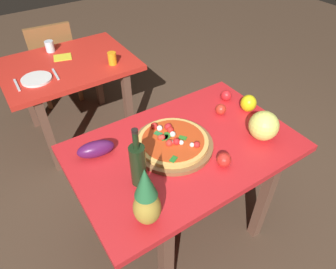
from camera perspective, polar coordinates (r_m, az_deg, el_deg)
name	(u,v)px	position (r m, az deg, el deg)	size (l,w,h in m)	color
ground_plane	(181,219)	(2.25, 2.45, -15.63)	(10.00, 10.00, 0.00)	#4C3828
display_table	(184,157)	(1.76, 3.03, -4.29)	(1.25, 0.82, 0.72)	brown
background_table	(70,74)	(2.67, -18.06, 10.75)	(1.03, 0.78, 0.72)	brown
dining_chair	(53,59)	(3.27, -20.77, 13.16)	(0.43, 0.43, 0.85)	brown
pizza_board	(173,145)	(1.68, 0.93, -1.90)	(0.45, 0.45, 0.03)	brown
pizza	(173,140)	(1.67, 0.87, -1.12)	(0.39, 0.39, 0.06)	#DFAF56
wine_bottle	(138,164)	(1.43, -5.69, -5.56)	(0.08, 0.08, 0.34)	black
pineapple_left	(146,199)	(1.27, -4.08, -12.06)	(0.12, 0.12, 0.33)	#AA8A33
melon	(264,126)	(1.78, 17.56, 1.59)	(0.17, 0.17, 0.17)	#DEE165
bell_pepper	(248,103)	(1.99, 14.91, 5.71)	(0.10, 0.10, 0.11)	yellow
eggplant	(96,149)	(1.66, -13.43, -2.68)	(0.20, 0.09, 0.09)	#4E1549
tomato_at_corner	(224,160)	(1.59, 10.47, -4.68)	(0.08, 0.08, 0.08)	red
tomato_beside_pepper	(226,95)	(2.06, 10.91, 7.26)	(0.07, 0.07, 0.07)	red
tomato_by_bottle	(221,109)	(1.93, 9.90, 4.70)	(0.07, 0.07, 0.07)	red
drinking_glass_juice	(112,58)	(2.49, -10.46, 13.93)	(0.07, 0.07, 0.10)	orange
drinking_glass_water	(50,46)	(2.83, -21.38, 15.20)	(0.07, 0.07, 0.09)	silver
dinner_plate	(37,79)	(2.45, -23.52, 9.57)	(0.22, 0.22, 0.02)	white
fork_utensil	(17,85)	(2.45, -26.58, 8.33)	(0.02, 0.18, 0.01)	silver
knife_utensil	(56,74)	(2.47, -20.42, 10.61)	(0.02, 0.18, 0.01)	silver
napkin_folded	(63,57)	(2.71, -19.24, 13.57)	(0.14, 0.12, 0.01)	yellow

